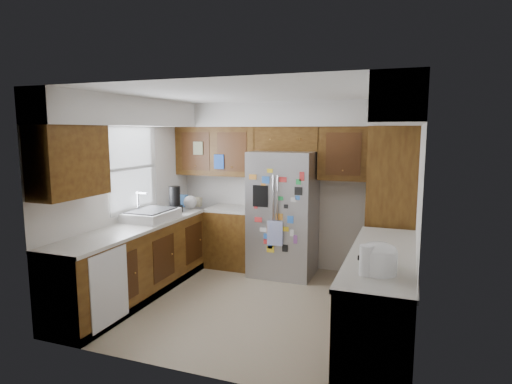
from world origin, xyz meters
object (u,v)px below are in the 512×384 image
fridge (283,214)px  paper_towel (366,260)px  pantry (392,209)px  rice_cooker (379,257)px

fridge → paper_towel: size_ratio=7.17×
pantry → paper_towel: pantry is taller
pantry → rice_cooker: bearing=-90.0°
fridge → rice_cooker: 2.75m
pantry → fridge: bearing=177.9°
pantry → fridge: pantry is taller
rice_cooker → paper_towel: rice_cooker is taller
pantry → paper_towel: bearing=-92.2°
pantry → fridge: 1.51m
paper_towel → pantry: bearing=87.8°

